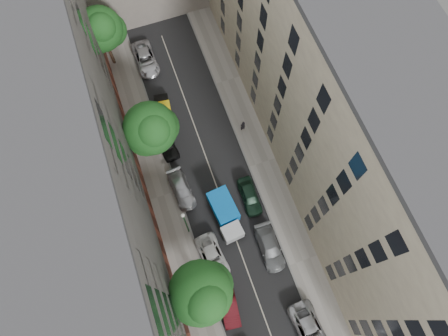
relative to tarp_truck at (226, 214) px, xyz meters
name	(u,v)px	position (x,y,z in m)	size (l,w,h in m)	color
ground	(214,179)	(0.23, 4.36, -1.33)	(120.00, 120.00, 0.00)	#4C4C49
road_surface	(214,179)	(0.23, 4.36, -1.32)	(8.00, 44.00, 0.02)	black
sidewalk_left	(164,195)	(-5.27, 4.36, -1.25)	(3.00, 44.00, 0.15)	gray
sidewalk_right	(262,163)	(5.73, 4.36, -1.25)	(3.00, 44.00, 0.15)	gray
building_left	(80,181)	(-10.77, 4.36, 8.67)	(8.00, 44.00, 20.00)	#4D4A48
building_right	(332,100)	(11.23, 4.36, 8.67)	(8.00, 44.00, 20.00)	#C4B798
tarp_truck	(226,214)	(0.00, 0.00, 0.00)	(2.55, 5.41, 2.41)	black
car_left_1	(229,304)	(-2.57, -8.05, -0.61)	(1.53, 4.38, 1.44)	#4B0F14
car_left_2	(213,257)	(-2.57, -3.44, -0.66)	(2.21, 4.79, 1.33)	silver
car_left_3	(181,189)	(-3.37, 4.16, -0.66)	(1.88, 4.62, 1.34)	#AFAFB3
car_left_4	(166,143)	(-3.37, 9.76, -0.59)	(1.74, 4.33, 1.48)	black
car_left_5	(164,113)	(-2.57, 13.36, -0.58)	(1.59, 4.57, 1.51)	black
car_left_6	(146,59)	(-2.57, 20.96, -0.61)	(2.40, 5.21, 1.45)	#BBBABF
car_right_0	(310,330)	(3.67, -12.64, -0.60)	(2.42, 5.26, 1.46)	#B9BABE
car_right_1	(270,247)	(3.03, -4.44, -0.62)	(1.98, 4.87, 1.41)	slate
car_right_2	(250,196)	(3.03, 1.12, -0.60)	(1.71, 4.26, 1.45)	#142F1F
tree_near	(202,294)	(-4.43, -6.75, 5.10)	(5.53, 5.29, 9.34)	#382619
tree_mid	(152,130)	(-4.28, 9.16, 4.31)	(5.49, 5.25, 8.37)	#382619
tree_far	(102,31)	(-6.08, 22.10, 4.45)	(5.11, 4.81, 8.40)	#382619
lamp_post	(185,222)	(-3.97, -0.11, 2.87)	(0.36, 0.36, 6.60)	#175022
pedestrian	(243,126)	(5.12, 8.80, -0.35)	(0.61, 0.40, 1.66)	black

